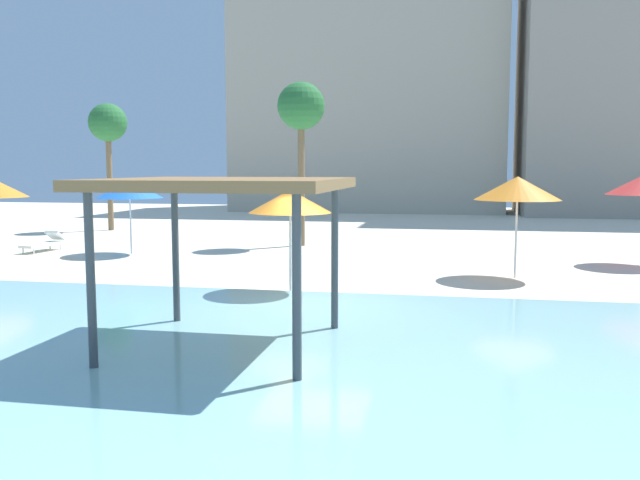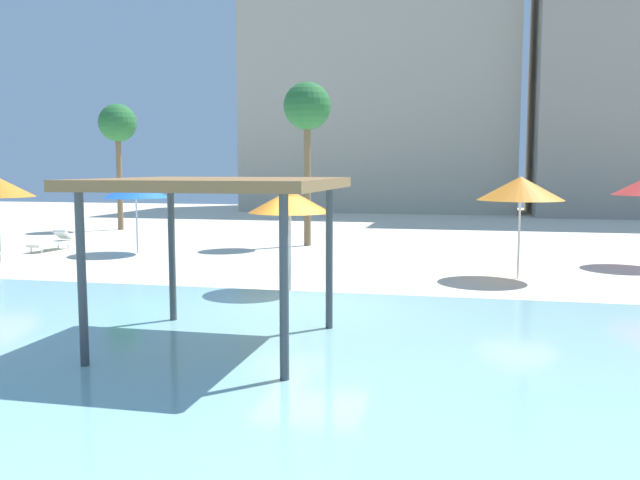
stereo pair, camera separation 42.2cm
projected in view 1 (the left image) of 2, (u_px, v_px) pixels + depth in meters
name	position (u px, v px, depth m)	size (l,w,h in m)	color
ground_plane	(313.00, 306.00, 15.37)	(80.00, 80.00, 0.00)	beige
lagoon_water	(245.00, 373.00, 10.24)	(44.00, 13.50, 0.04)	#8CC6CC
shade_pavilion	(225.00, 190.00, 11.48)	(3.97, 3.97, 2.97)	#42474C
beach_umbrella_orange_0	(517.00, 188.00, 19.00)	(2.43, 2.43, 2.91)	silver
beach_umbrella_orange_1	(290.00, 201.00, 16.82)	(2.11, 2.11, 2.61)	silver
beach_umbrella_blue_4	(130.00, 189.00, 24.31)	(2.40, 2.40, 2.71)	silver
lounge_chair_2	(45.00, 242.00, 25.36)	(0.83, 1.96, 0.74)	white
palm_tree_0	(108.00, 126.00, 33.37)	(1.90, 1.90, 6.35)	brown
palm_tree_1	(301.00, 110.00, 26.61)	(1.90, 1.90, 6.55)	brown
hotel_block_0	(371.00, 97.00, 50.55)	(19.41, 10.54, 16.89)	#B2A893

